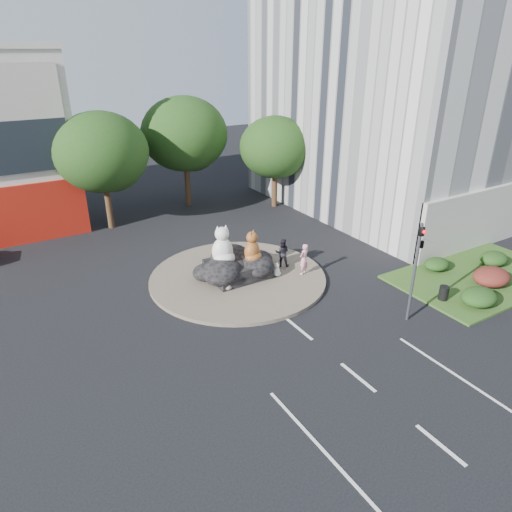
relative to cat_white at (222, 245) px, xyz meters
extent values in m
plane|color=black|center=(0.82, -10.20, -2.24)|extent=(120.00, 120.00, 0.00)
cylinder|color=brown|center=(0.82, -0.20, -2.14)|extent=(10.00, 10.00, 0.20)
cube|color=#294A18|center=(12.82, -7.20, -2.18)|extent=(10.00, 6.00, 0.12)
cylinder|color=#382314|center=(-3.18, 11.80, -0.37)|extent=(0.44, 0.44, 3.74)
ellipsoid|color=#173410|center=(-3.18, 11.80, 3.29)|extent=(6.46, 6.46, 5.49)
sphere|color=#173410|center=(-2.38, 12.30, 2.44)|extent=(4.25, 4.25, 4.25)
sphere|color=#173410|center=(-3.88, 11.50, 2.69)|extent=(3.74, 3.74, 3.74)
cylinder|color=#382314|center=(3.82, 13.80, -0.26)|extent=(0.44, 0.44, 3.96)
ellipsoid|color=#173410|center=(3.82, 13.80, 3.61)|extent=(6.84, 6.84, 5.81)
sphere|color=#173410|center=(4.62, 14.30, 2.71)|extent=(4.50, 4.50, 4.50)
sphere|color=#173410|center=(3.12, 13.50, 2.98)|extent=(3.96, 3.96, 3.96)
cylinder|color=#382314|center=(9.82, 9.80, -0.59)|extent=(0.44, 0.44, 3.30)
ellipsoid|color=#173410|center=(9.82, 9.80, 2.64)|extent=(5.70, 5.70, 4.84)
sphere|color=#173410|center=(10.62, 10.30, 1.89)|extent=(3.75, 3.75, 3.75)
sphere|color=#173410|center=(9.12, 9.50, 2.11)|extent=(3.30, 3.30, 3.30)
ellipsoid|color=#173410|center=(9.82, -9.20, -1.67)|extent=(2.00, 1.60, 0.90)
ellipsoid|color=#4E1714|center=(12.32, -8.20, -1.62)|extent=(2.20, 1.76, 0.99)
ellipsoid|color=#173410|center=(14.82, -6.70, -1.71)|extent=(1.80, 1.44, 0.81)
ellipsoid|color=#173410|center=(11.32, -5.40, -1.76)|extent=(1.60, 1.28, 0.72)
cylinder|color=#595B60|center=(5.82, -8.20, 0.26)|extent=(0.14, 0.14, 5.00)
imported|color=black|center=(5.82, -8.20, 1.96)|extent=(0.21, 0.26, 1.30)
imported|color=black|center=(6.02, -8.20, 1.76)|extent=(0.26, 1.24, 0.50)
sphere|color=red|center=(5.82, -8.38, 2.41)|extent=(0.18, 0.18, 0.18)
cylinder|color=#595B60|center=(13.82, -2.20, 1.76)|extent=(0.18, 0.18, 8.00)
cylinder|color=#595B60|center=(12.82, -2.20, 5.76)|extent=(2.00, 0.12, 0.12)
cube|color=silver|center=(11.82, -2.20, 5.66)|extent=(0.50, 0.22, 0.12)
imported|color=pink|center=(4.19, -1.91, -1.12)|extent=(0.78, 0.63, 1.85)
imported|color=black|center=(3.72, -0.41, -1.18)|extent=(1.06, 1.02, 1.73)
cylinder|color=black|center=(8.77, -7.91, -1.75)|extent=(0.52, 0.52, 0.75)
camera|label=1|loc=(-10.22, -20.63, 9.84)|focal=32.00mm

